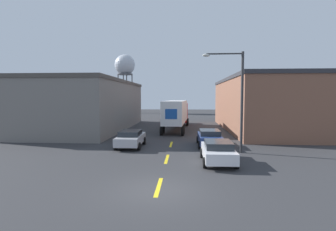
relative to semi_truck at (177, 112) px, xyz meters
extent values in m
plane|color=#333335|center=(-0.15, -22.99, -2.27)|extent=(160.00, 160.00, 0.00)
cube|color=yellow|center=(-0.15, -22.54, -2.27)|extent=(0.20, 2.68, 0.01)
cube|color=yellow|center=(-0.15, -16.93, -2.27)|extent=(0.20, 2.68, 0.01)
cube|color=yellow|center=(-0.15, -11.31, -2.27)|extent=(0.20, 2.68, 0.01)
cube|color=slate|center=(-12.19, -0.09, 0.75)|extent=(11.05, 22.51, 6.05)
cube|color=#4C4742|center=(-12.19, -0.09, 3.98)|extent=(11.25, 22.71, 0.40)
cube|color=brown|center=(10.49, 0.18, 0.89)|extent=(8.26, 22.22, 6.33)
cube|color=#333338|center=(10.49, 0.18, 4.26)|extent=(8.46, 22.42, 0.40)
cube|color=#B21919|center=(0.32, 5.32, -0.37)|extent=(2.40, 3.29, 2.81)
cube|color=white|center=(-0.10, -1.63, 0.17)|extent=(2.94, 10.27, 2.71)
cube|color=#194CA3|center=(-0.40, -6.71, 0.17)|extent=(1.28, 0.11, 1.08)
cylinder|color=black|center=(1.51, 5.64, -1.77)|extent=(0.34, 1.01, 0.99)
cylinder|color=black|center=(-0.82, 5.78, -1.77)|extent=(0.34, 1.01, 0.99)
cylinder|color=black|center=(1.43, 4.38, -1.77)|extent=(0.34, 1.01, 0.99)
cylinder|color=black|center=(-0.90, 4.52, -1.77)|extent=(0.34, 1.01, 0.99)
cylinder|color=black|center=(0.90, -4.57, -1.77)|extent=(0.34, 1.01, 0.99)
cylinder|color=black|center=(-1.44, -4.43, -1.77)|extent=(0.34, 1.01, 0.99)
cylinder|color=black|center=(0.81, -5.96, -1.77)|extent=(0.34, 1.01, 0.99)
cylinder|color=black|center=(-1.52, -5.82, -1.77)|extent=(0.34, 1.01, 0.99)
cube|color=navy|center=(3.22, -11.90, -1.60)|extent=(1.89, 4.39, 0.68)
cube|color=#23282D|center=(3.22, -12.03, -1.05)|extent=(1.66, 2.28, 0.42)
cylinder|color=black|center=(4.16, -10.54, -1.95)|extent=(0.22, 0.65, 0.65)
cylinder|color=black|center=(2.27, -10.54, -1.95)|extent=(0.22, 0.65, 0.65)
cylinder|color=black|center=(4.16, -13.26, -1.95)|extent=(0.22, 0.65, 0.65)
cylinder|color=black|center=(2.27, -13.26, -1.95)|extent=(0.22, 0.65, 0.65)
cube|color=silver|center=(3.22, -17.72, -1.60)|extent=(1.89, 4.39, 0.68)
cube|color=#23282D|center=(3.22, -17.85, -1.05)|extent=(1.66, 2.28, 0.42)
cylinder|color=black|center=(4.16, -16.36, -1.95)|extent=(0.22, 0.65, 0.65)
cylinder|color=black|center=(2.27, -16.36, -1.95)|extent=(0.22, 0.65, 0.65)
cylinder|color=black|center=(4.16, -19.08, -1.95)|extent=(0.22, 0.65, 0.65)
cylinder|color=black|center=(2.27, -19.08, -1.95)|extent=(0.22, 0.65, 0.65)
cube|color=#B2B2B7|center=(-3.53, -12.77, -1.60)|extent=(1.89, 4.39, 0.68)
cube|color=#23282D|center=(-3.53, -12.90, -1.05)|extent=(1.66, 2.28, 0.42)
cylinder|color=black|center=(-2.58, -11.41, -1.95)|extent=(0.22, 0.65, 0.65)
cylinder|color=black|center=(-4.47, -11.41, -1.95)|extent=(0.22, 0.65, 0.65)
cylinder|color=black|center=(-2.58, -14.13, -1.95)|extent=(0.22, 0.65, 0.65)
cylinder|color=black|center=(-4.47, -14.13, -1.95)|extent=(0.22, 0.65, 0.65)
cylinder|color=#47474C|center=(-13.37, 36.46, 3.09)|extent=(0.28, 0.28, 10.72)
cylinder|color=#47474C|center=(-15.31, 38.39, 3.09)|extent=(0.28, 0.28, 10.72)
cylinder|color=#47474C|center=(-17.24, 36.46, 3.09)|extent=(0.28, 0.28, 10.72)
cylinder|color=#47474C|center=(-15.31, 34.53, 3.09)|extent=(0.28, 0.28, 10.72)
cylinder|color=#4C4C51|center=(-15.31, 36.46, 8.25)|extent=(4.14, 4.14, 0.30)
sphere|color=#B7BCC6|center=(-15.31, 36.46, 10.79)|extent=(5.52, 5.52, 5.52)
cylinder|color=#2D2D30|center=(5.37, -14.52, 1.55)|extent=(0.20, 0.20, 7.64)
cylinder|color=#2D2D30|center=(4.01, -14.52, 5.22)|extent=(2.72, 0.11, 0.11)
ellipsoid|color=silver|center=(2.65, -14.52, 5.12)|extent=(0.56, 0.32, 0.22)
camera|label=1|loc=(1.07, -34.61, 1.96)|focal=28.00mm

